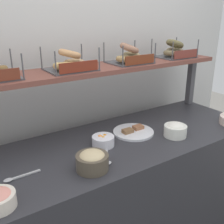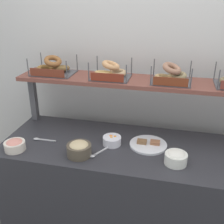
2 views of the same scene
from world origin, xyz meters
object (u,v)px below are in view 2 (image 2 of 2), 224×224
object	(u,v)px
bowl_lox_spread	(15,145)
bagel_basket_sesame	(111,72)
bowl_fruit_salad	(112,140)
bagel_basket_everything	(171,76)
serving_spoon_near_plate	(96,154)
serving_spoon_by_edge	(41,139)
bagel_basket_cinnamon_raisin	(53,68)
bowl_cream_cheese	(176,157)
bowl_hummus	(79,149)
serving_plate_white	(148,144)

from	to	relation	value
bowl_lox_spread	bagel_basket_sesame	world-z (taller)	bagel_basket_sesame
bowl_fruit_salad	bagel_basket_everything	distance (m)	0.64
bowl_lox_spread	serving_spoon_near_plate	world-z (taller)	bowl_lox_spread
serving_spoon_by_edge	bagel_basket_cinnamon_raisin	world-z (taller)	bagel_basket_cinnamon_raisin
bowl_cream_cheese	serving_spoon_by_edge	bearing A→B (deg)	175.45
bowl_lox_spread	bagel_basket_sesame	distance (m)	0.88
bowl_fruit_salad	serving_spoon_near_plate	distance (m)	0.19
bowl_fruit_salad	bowl_lox_spread	bearing A→B (deg)	-160.16
bowl_hummus	serving_spoon_by_edge	size ratio (longest dim) A/B	0.94
serving_spoon_by_edge	serving_plate_white	bearing A→B (deg)	7.69
bowl_fruit_salad	serving_plate_white	world-z (taller)	bowl_fruit_salad
bowl_cream_cheese	serving_spoon_near_plate	bearing A→B (deg)	-178.06
bagel_basket_cinnamon_raisin	serving_spoon_by_edge	bearing A→B (deg)	-88.33
serving_plate_white	serving_spoon_by_edge	size ratio (longest dim) A/B	1.51
bowl_fruit_salad	bagel_basket_cinnamon_raisin	distance (m)	0.76
serving_spoon_near_plate	bagel_basket_sesame	xyz separation A→B (m)	(0.00, 0.43, 0.47)
bowl_cream_cheese	bagel_basket_everything	world-z (taller)	bagel_basket_everything
bowl_fruit_salad	bowl_lox_spread	world-z (taller)	bowl_lox_spread
bagel_basket_cinnamon_raisin	bagel_basket_sesame	bearing A→B (deg)	-1.31
bowl_cream_cheese	bagel_basket_cinnamon_raisin	distance (m)	1.18
serving_spoon_near_plate	serving_spoon_by_edge	size ratio (longest dim) A/B	0.87
serving_spoon_by_edge	bowl_lox_spread	bearing A→B (deg)	-125.12
bowl_cream_cheese	bagel_basket_everything	xyz separation A→B (m)	(-0.08, 0.41, 0.43)
serving_plate_white	serving_spoon_by_edge	world-z (taller)	serving_plate_white
bowl_hummus	serving_spoon_by_edge	world-z (taller)	bowl_hummus
bagel_basket_everything	serving_spoon_near_plate	bearing A→B (deg)	-137.01
serving_spoon_near_plate	serving_spoon_by_edge	xyz separation A→B (m)	(-0.47, 0.10, 0.00)
bowl_hummus	bowl_cream_cheese	distance (m)	0.65
bowl_cream_cheese	bowl_fruit_salad	bearing A→B (deg)	162.13
bowl_lox_spread	serving_spoon_by_edge	world-z (taller)	bowl_lox_spread
bowl_hummus	serving_spoon_by_edge	xyz separation A→B (m)	(-0.35, 0.13, -0.04)
bowl_hummus	bowl_cream_cheese	world-z (taller)	bowl_hummus
bowl_lox_spread	serving_spoon_by_edge	distance (m)	0.21
bagel_basket_cinnamon_raisin	serving_plate_white	bearing A→B (deg)	-15.65
bagel_basket_everything	serving_spoon_by_edge	bearing A→B (deg)	-160.51
bowl_hummus	bowl_lox_spread	size ratio (longest dim) A/B	1.15
serving_plate_white	bagel_basket_sesame	world-z (taller)	bagel_basket_sesame
bowl_cream_cheese	serving_spoon_by_edge	xyz separation A→B (m)	(-1.01, 0.08, -0.04)
bowl_hummus	bowl_lox_spread	world-z (taller)	bowl_hummus
bowl_lox_spread	bagel_basket_cinnamon_raisin	size ratio (longest dim) A/B	0.45
bowl_fruit_salad	serving_spoon_near_plate	world-z (taller)	bowl_fruit_salad
serving_spoon_near_plate	bagel_basket_sesame	world-z (taller)	bagel_basket_sesame
bagel_basket_sesame	bagel_basket_everything	size ratio (longest dim) A/B	1.02
bowl_hummus	serving_spoon_near_plate	bearing A→B (deg)	15.56
bowl_cream_cheese	bagel_basket_sesame	xyz separation A→B (m)	(-0.54, 0.41, 0.43)
bowl_fruit_salad	serving_spoon_near_plate	size ratio (longest dim) A/B	0.86
serving_spoon_near_plate	bagel_basket_sesame	bearing A→B (deg)	89.72
serving_plate_white	bagel_basket_everything	xyz separation A→B (m)	(0.12, 0.22, 0.47)
bowl_hummus	serving_plate_white	size ratio (longest dim) A/B	0.62
serving_plate_white	serving_spoon_by_edge	distance (m)	0.81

